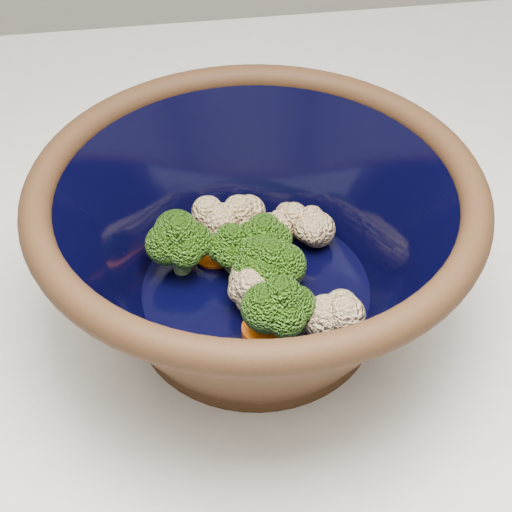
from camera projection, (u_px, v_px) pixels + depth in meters
mixing_bowl at (256, 243)px, 0.50m from camera, size 0.32×0.32×0.13m
vegetable_pile at (256, 259)px, 0.52m from camera, size 0.14×0.16×0.06m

